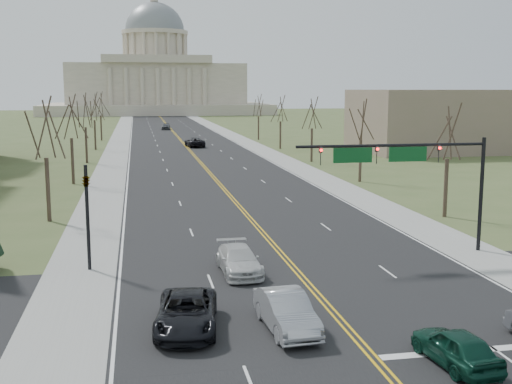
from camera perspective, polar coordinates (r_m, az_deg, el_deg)
name	(u,v)px	position (r m, az deg, el deg)	size (l,w,h in m)	color
ground	(365,348)	(26.51, 9.65, -13.54)	(600.00, 600.00, 0.00)	#42542A
road	(179,138)	(133.56, -6.84, 4.75)	(20.00, 380.00, 0.01)	black
cross_road	(322,300)	(31.83, 5.89, -9.51)	(120.00, 14.00, 0.01)	black
sidewalk_left	(120,139)	(133.32, -12.01, 4.61)	(4.00, 380.00, 0.03)	gray
sidewalk_right	(237,138)	(134.87, -1.73, 4.85)	(4.00, 380.00, 0.03)	gray
center_line	(179,138)	(133.56, -6.84, 4.75)	(0.42, 380.00, 0.01)	gold
edge_line_left	(131,139)	(133.29, -11.06, 4.64)	(0.15, 380.00, 0.01)	silver
edge_line_right	(226,138)	(134.55, -2.66, 4.84)	(0.15, 380.00, 0.01)	silver
stop_bar	(494,349)	(27.74, 20.39, -12.92)	(9.50, 0.50, 0.01)	silver
capitol	(156,79)	(272.97, -8.88, 9.91)	(90.00, 60.00, 50.00)	beige
signal_mast	(407,162)	(40.04, 13.25, 2.60)	(12.12, 0.44, 7.20)	black
signal_left	(87,206)	(37.07, -14.79, -1.17)	(0.32, 0.36, 6.00)	black
tree_r_0	(448,135)	(52.88, 16.72, 4.86)	(3.74, 3.74, 8.50)	#3C3123
tree_l_0	(45,132)	(51.45, -18.25, 5.11)	(3.96, 3.96, 9.00)	#3C3123
tree_r_1	(361,122)	(71.22, 9.34, 6.14)	(3.74, 3.74, 8.50)	#3C3123
tree_l_1	(71,119)	(71.29, -16.15, 6.22)	(3.96, 3.96, 9.00)	#3C3123
tree_r_2	(312,115)	(90.26, 5.01, 6.84)	(3.74, 3.74, 8.50)	#3C3123
tree_l_2	(85,113)	(91.21, -14.96, 6.83)	(3.96, 3.96, 9.00)	#3C3123
tree_r_3	(280,110)	(109.65, 2.19, 7.27)	(3.74, 3.74, 8.50)	#3C3123
tree_l_3	(94,108)	(111.15, -14.20, 7.23)	(3.96, 3.96, 9.00)	#3C3123
tree_r_4	(258,107)	(129.22, 0.22, 7.57)	(3.74, 3.74, 8.50)	#3C3123
tree_l_4	(100,105)	(131.11, -13.67, 7.51)	(3.96, 3.96, 9.00)	#3C3123
bldg_right_mass	(436,120)	(110.34, 15.71, 6.15)	(25.00, 20.00, 10.00)	#766954
car_nb_inner_lead	(456,347)	(25.50, 17.35, -13.01)	(1.69, 4.20, 1.43)	#0B3325
car_sb_inner_lead	(286,311)	(27.71, 2.71, -10.55)	(1.72, 4.94, 1.63)	#9C9EA4
car_sb_outer_lead	(187,312)	(27.90, -6.19, -10.58)	(2.52, 5.46, 1.52)	black
car_sb_inner_second	(239,260)	(35.84, -1.53, -6.08)	(2.07, 5.09, 1.48)	silver
car_far_nb	(195,142)	(113.79, -5.47, 4.43)	(2.76, 5.99, 1.66)	black
car_far_sb	(166,126)	(162.91, -8.01, 5.81)	(1.98, 4.92, 1.68)	#4B4D52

